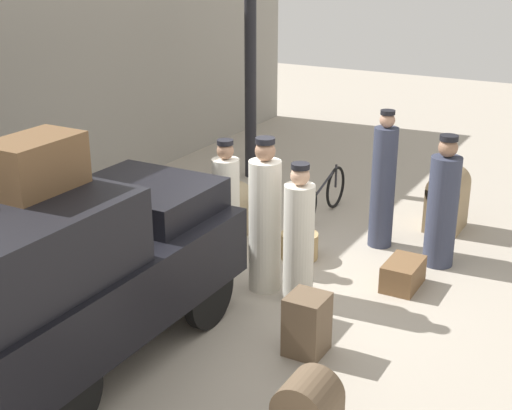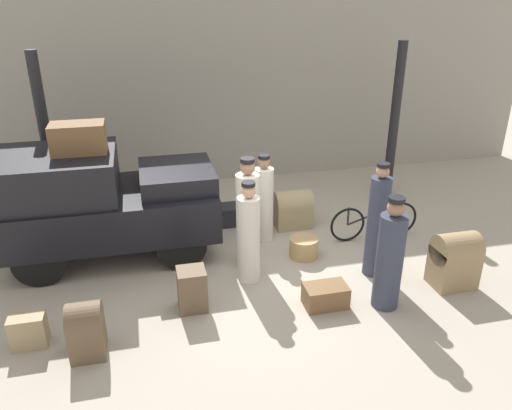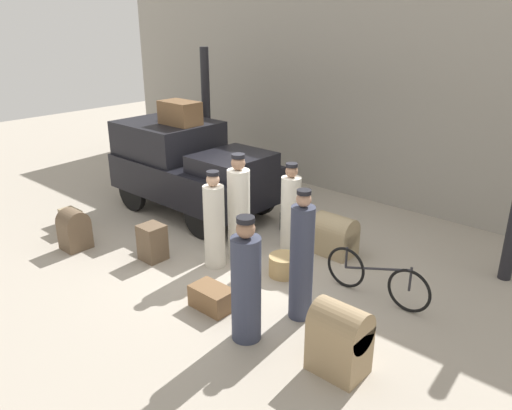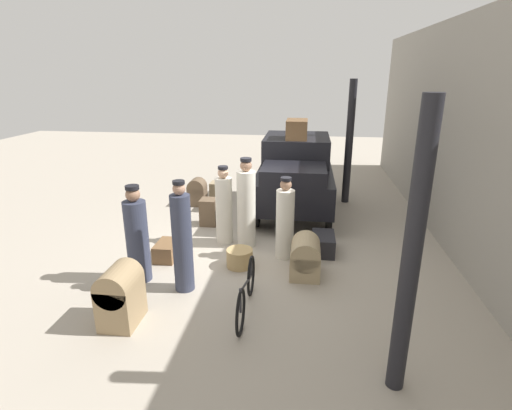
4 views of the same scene
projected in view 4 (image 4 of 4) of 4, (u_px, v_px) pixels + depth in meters
ground_plane at (248, 244)px, 8.37m from camera, size 30.00×30.00×0.00m
station_building_facade at (471, 142)px, 7.17m from camera, size 16.00×0.15×4.50m
canopy_pillar_left at (349, 143)px, 10.60m from camera, size 0.20×0.20×3.28m
canopy_pillar_right at (411, 257)px, 4.11m from camera, size 0.20×0.20×3.28m
truck at (295, 173)px, 10.10m from camera, size 3.48×1.82×1.84m
bicycle at (246, 292)px, 5.93m from camera, size 1.69×0.04×0.69m
wicker_basket at (240, 258)px, 7.39m from camera, size 0.49×0.49×0.34m
porter_carrying_trunk at (224, 208)px, 8.27m from camera, size 0.35×0.35×1.65m
porter_standing_middle at (246, 206)px, 8.09m from camera, size 0.38×0.38×1.85m
porter_with_bicycle at (285, 222)px, 7.59m from camera, size 0.35×0.35×1.60m
conductor_in_dark_uniform at (182, 241)px, 6.40m from camera, size 0.32×0.32×1.87m
porter_lifting_near_truck at (137, 238)px, 6.74m from camera, size 0.38×0.38×1.70m
suitcase_tan_flat at (305, 257)px, 7.03m from camera, size 0.70×0.52×0.71m
suitcase_black_upright at (167, 250)px, 7.71m from camera, size 0.62×0.39×0.33m
suitcase_small_leather at (209, 212)px, 9.37m from camera, size 0.40×0.38×0.63m
trunk_umber_medium at (216, 190)px, 11.45m from camera, size 0.44×0.28×0.44m
trunk_barrel_dark at (197, 192)px, 10.74m from camera, size 0.42×0.46×0.73m
trunk_wicker_pale at (120, 294)px, 5.64m from camera, size 0.64×0.49×0.88m
trunk_large_brown at (323, 244)px, 7.96m from camera, size 0.74×0.44×0.37m
trunk_on_truck_roof at (297, 129)px, 9.95m from camera, size 0.83×0.52×0.47m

